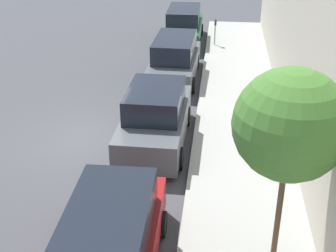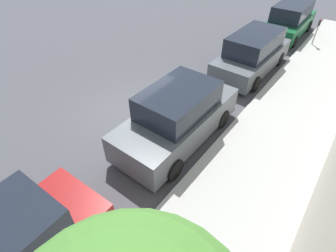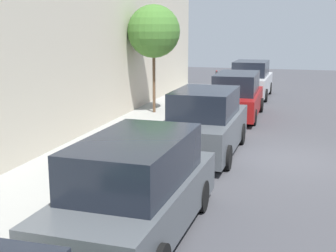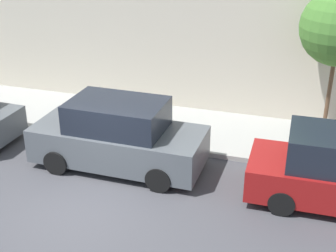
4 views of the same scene
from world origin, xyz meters
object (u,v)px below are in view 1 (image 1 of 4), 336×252
at_px(parked_suv_third, 155,118).
at_px(parking_meter_far, 215,29).
at_px(parked_minivan_fourth, 175,59).
at_px(parked_minivan_fifth, 184,26).
at_px(parked_minivan_second, 110,244).
at_px(street_tree, 290,125).

xyz_separation_m(parked_suv_third, parking_meter_far, (1.69, 10.97, 0.08)).
height_order(parked_minivan_fourth, parked_minivan_fifth, same).
distance_m(parked_minivan_second, parked_minivan_fourth, 12.18).
bearing_deg(parked_minivan_fifth, parked_minivan_fourth, -89.18).
relative_size(parked_suv_third, street_tree, 1.05).
relative_size(parked_minivan_second, street_tree, 1.07).
xyz_separation_m(parked_suv_third, parked_minivan_fifth, (-0.06, 11.77, -0.01)).
distance_m(parked_suv_third, parking_meter_far, 11.10).
relative_size(parked_minivan_fourth, parking_meter_far, 3.54).
height_order(parked_suv_third, parked_minivan_fourth, parked_suv_third).
bearing_deg(parked_minivan_fifth, parking_meter_far, -24.55).
distance_m(parking_meter_far, street_tree, 16.76).
bearing_deg(parked_minivan_second, parked_minivan_fifth, 89.82).
bearing_deg(parked_minivan_second, parked_suv_third, 88.92).
distance_m(parked_minivan_second, street_tree, 4.47).
bearing_deg(parked_minivan_second, street_tree, 10.24).
height_order(parked_minivan_second, parking_meter_far, parked_minivan_second).
distance_m(parked_minivan_fourth, parking_meter_far, 5.20).
height_order(parked_minivan_second, street_tree, street_tree).
bearing_deg(parked_minivan_fourth, parked_minivan_fifth, 90.82).
distance_m(parked_suv_third, parked_minivan_fourth, 6.05).
distance_m(parked_suv_third, parked_minivan_fifth, 11.77).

